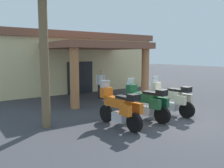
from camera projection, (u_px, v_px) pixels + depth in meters
ground_plane at (175, 121)px, 9.28m from camera, size 80.00×80.00×0.00m
motel_building at (61, 61)px, 18.24m from camera, size 12.82×11.19×4.05m
motorcycle_orange at (120, 108)px, 8.39m from camera, size 0.73×2.21×1.61m
motorcycle_green at (146, 102)px, 9.31m from camera, size 0.83×2.20×1.61m
motorcycle_cream at (171, 99)px, 10.11m from camera, size 0.82×2.21×1.61m
pedestrian at (100, 82)px, 13.84m from camera, size 0.50×0.32×1.65m
palm_tree_roadside at (42, 2)px, 7.98m from camera, size 2.18×2.34×5.63m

